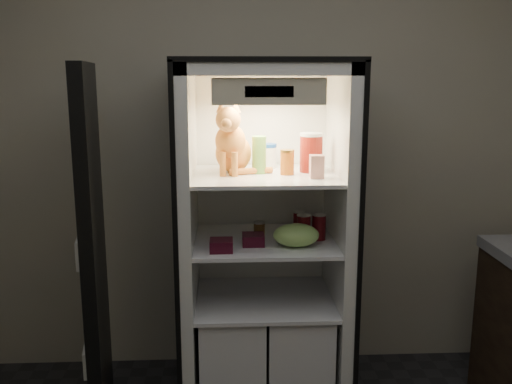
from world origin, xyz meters
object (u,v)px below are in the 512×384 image
tabby_cat (232,146)px  berry_box_left (221,245)px  condiment_jar (259,229)px  mayo_tub (268,156)px  soda_can_a (300,223)px  grape_bag (296,235)px  salsa_jar (287,162)px  soda_can_b (319,227)px  soda_can_c (304,227)px  parmesan_shaker (259,155)px  refrigerator (264,262)px  pepper_jar (311,152)px  berry_box_right (253,240)px  cream_carton (317,167)px

tabby_cat → berry_box_left: bearing=-94.6°
condiment_jar → berry_box_left: 0.31m
mayo_tub → berry_box_left: 0.60m
soda_can_a → grape_bag: (-0.04, -0.21, -0.01)m
mayo_tub → salsa_jar: bearing=-67.8°
soda_can_b → soda_can_c: same height
tabby_cat → salsa_jar: bearing=-3.6°
soda_can_a → condiment_jar: size_ratio=1.54×
parmesan_shaker → berry_box_left: size_ratio=1.70×
tabby_cat → soda_can_c: bearing=-1.3°
soda_can_c → refrigerator: bearing=157.0°
soda_can_c → tabby_cat: bearing=169.2°
pepper_jar → condiment_jar: bearing=-179.0°
tabby_cat → parmesan_shaker: 0.15m
parmesan_shaker → berry_box_right: bearing=-106.9°
salsa_jar → berry_box_right: bearing=-156.3°
mayo_tub → pepper_jar: size_ratio=0.65×
mayo_tub → berry_box_right: mayo_tub is taller
parmesan_shaker → soda_can_b: 0.49m
soda_can_a → soda_can_c: (0.01, -0.10, 0.00)m
mayo_tub → berry_box_right: (-0.09, -0.29, -0.39)m
mayo_tub → soda_can_a: size_ratio=1.04×
refrigerator → condiment_jar: bearing=-150.5°
salsa_jar → soda_can_b: salsa_jar is taller
parmesan_shaker → salsa_jar: 0.15m
cream_carton → grape_bag: size_ratio=0.49×
pepper_jar → cream_carton: (0.00, -0.18, -0.05)m
tabby_cat → berry_box_left: tabby_cat is taller
pepper_jar → cream_carton: 0.18m
mayo_tub → soda_can_c: 0.44m
mayo_tub → condiment_jar: mayo_tub is taller
berry_box_left → berry_box_right: 0.19m
salsa_jar → condiment_jar: salsa_jar is taller
soda_can_a → pepper_jar: bearing=-23.5°
grape_bag → pepper_jar: bearing=62.8°
mayo_tub → soda_can_c: size_ratio=0.98×
parmesan_shaker → cream_carton: size_ratio=1.69×
soda_can_b → berry_box_right: 0.36m
tabby_cat → pepper_jar: tabby_cat is taller
soda_can_a → condiment_jar: (-0.22, -0.03, -0.02)m
refrigerator → soda_can_a: refrigerator is taller
refrigerator → tabby_cat: 0.66m
soda_can_c → berry_box_left: 0.46m
grape_bag → mayo_tub: bearing=110.9°
mayo_tub → parmesan_shaker: bearing=-109.0°
pepper_jar → salsa_jar: bearing=-151.8°
berry_box_left → soda_can_a: bearing=32.2°
pepper_jar → condiment_jar: pepper_jar is taller
salsa_jar → berry_box_left: size_ratio=1.13×
pepper_jar → berry_box_left: pepper_jar is taller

